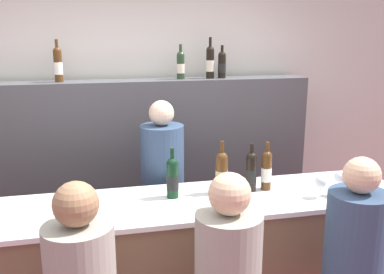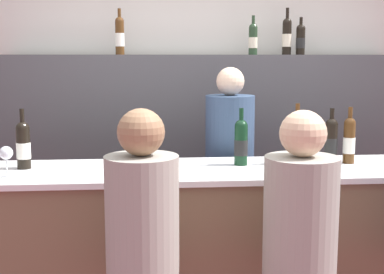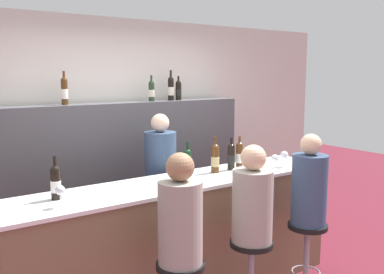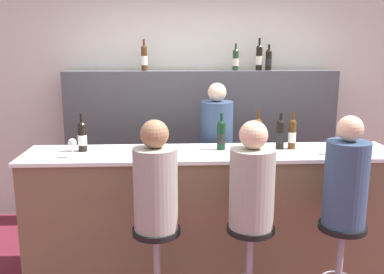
% 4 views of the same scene
% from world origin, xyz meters
% --- Properties ---
extents(wall_back, '(6.40, 0.05, 2.60)m').
position_xyz_m(wall_back, '(0.00, 1.68, 1.30)').
color(wall_back, beige).
rests_on(wall_back, ground_plane).
extents(bar_counter, '(3.14, 0.62, 1.08)m').
position_xyz_m(bar_counter, '(0.00, 0.29, 0.54)').
color(bar_counter, brown).
rests_on(bar_counter, ground_plane).
extents(back_bar_cabinet, '(2.94, 0.28, 1.69)m').
position_xyz_m(back_bar_cabinet, '(0.00, 1.45, 0.85)').
color(back_bar_cabinet, '#4C4C51').
rests_on(back_bar_cabinet, ground_plane).
extents(wine_bottle_counter_0, '(0.07, 0.07, 0.32)m').
position_xyz_m(wine_bottle_counter_0, '(-1.08, 0.36, 1.21)').
color(wine_bottle_counter_0, black).
rests_on(wine_bottle_counter_0, bar_counter).
extents(wine_bottle_counter_1, '(0.08, 0.08, 0.32)m').
position_xyz_m(wine_bottle_counter_1, '(0.09, 0.36, 1.21)').
color(wine_bottle_counter_1, black).
rests_on(wine_bottle_counter_1, bar_counter).
extents(wine_bottle_counter_2, '(0.08, 0.08, 0.34)m').
position_xyz_m(wine_bottle_counter_2, '(0.41, 0.36, 1.22)').
color(wine_bottle_counter_2, '#4C2D14').
rests_on(wine_bottle_counter_2, bar_counter).
extents(wine_bottle_counter_3, '(0.07, 0.07, 0.31)m').
position_xyz_m(wine_bottle_counter_3, '(0.60, 0.36, 1.21)').
color(wine_bottle_counter_3, black).
rests_on(wine_bottle_counter_3, bar_counter).
extents(wine_bottle_counter_4, '(0.07, 0.07, 0.32)m').
position_xyz_m(wine_bottle_counter_4, '(0.71, 0.36, 1.21)').
color(wine_bottle_counter_4, '#4C2D14').
rests_on(wine_bottle_counter_4, bar_counter).
extents(wine_bottle_backbar_0, '(0.07, 0.07, 0.33)m').
position_xyz_m(wine_bottle_backbar_0, '(-0.61, 1.45, 1.83)').
color(wine_bottle_backbar_0, '#4C2D14').
rests_on(wine_bottle_backbar_0, back_bar_cabinet).
extents(wine_bottle_backbar_1, '(0.07, 0.07, 0.29)m').
position_xyz_m(wine_bottle_backbar_1, '(0.37, 1.45, 1.81)').
color(wine_bottle_backbar_1, '#233823').
rests_on(wine_bottle_backbar_1, back_bar_cabinet).
extents(wine_bottle_backbar_2, '(0.07, 0.07, 0.34)m').
position_xyz_m(wine_bottle_backbar_2, '(0.62, 1.45, 1.83)').
color(wine_bottle_backbar_2, black).
rests_on(wine_bottle_backbar_2, back_bar_cabinet).
extents(wine_bottle_backbar_3, '(0.07, 0.07, 0.28)m').
position_xyz_m(wine_bottle_backbar_3, '(0.73, 1.45, 1.81)').
color(wine_bottle_backbar_3, black).
rests_on(wine_bottle_backbar_3, back_bar_cabinet).
extents(wine_glass_0, '(0.07, 0.07, 0.16)m').
position_xyz_m(wine_glass_0, '(-1.12, 0.15, 1.20)').
color(wine_glass_0, silver).
rests_on(wine_glass_0, bar_counter).
extents(tasting_menu, '(0.21, 0.30, 0.00)m').
position_xyz_m(tasting_menu, '(-0.21, 0.14, 1.08)').
color(tasting_menu, white).
rests_on(tasting_menu, bar_counter).
extents(guest_seated_left, '(0.31, 0.31, 0.79)m').
position_xyz_m(guest_seated_left, '(-0.45, -0.33, 1.02)').
color(guest_seated_left, gray).
rests_on(guest_seated_left, bar_stool_left).
extents(guest_seated_middle, '(0.32, 0.32, 0.78)m').
position_xyz_m(guest_seated_middle, '(0.24, -0.33, 1.01)').
color(guest_seated_middle, gray).
rests_on(guest_seated_middle, bar_stool_middle).
extents(bartender, '(0.31, 0.31, 1.61)m').
position_xyz_m(bartender, '(0.11, 0.85, 0.75)').
color(bartender, '#334766').
rests_on(bartender, ground_plane).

